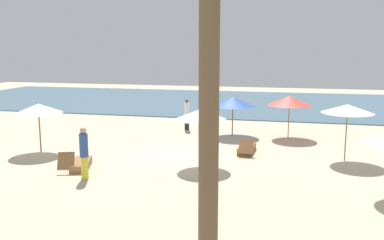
# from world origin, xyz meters

# --- Properties ---
(ground_plane) EXTENTS (60.00, 60.00, 0.00)m
(ground_plane) POSITION_xyz_m (0.00, 0.00, 0.00)
(ground_plane) COLOR beige
(ocean_water) EXTENTS (48.00, 16.00, 0.06)m
(ocean_water) POSITION_xyz_m (0.00, 17.00, 0.03)
(ocean_water) COLOR #476B7F
(ocean_water) RESTS_ON ground_plane
(umbrella_0) EXTENTS (1.98, 1.98, 2.07)m
(umbrella_0) POSITION_xyz_m (-5.95, -0.60, 1.87)
(umbrella_0) COLOR brown
(umbrella_0) RESTS_ON ground_plane
(umbrella_3) EXTENTS (1.89, 1.89, 2.16)m
(umbrella_3) POSITION_xyz_m (1.07, -1.11, 1.96)
(umbrella_3) COLOR brown
(umbrella_3) RESTS_ON ground_plane
(umbrella_4) EXTENTS (2.26, 2.26, 1.95)m
(umbrella_4) POSITION_xyz_m (1.50, 4.56, 1.72)
(umbrella_4) COLOR olive
(umbrella_4) RESTS_ON ground_plane
(umbrella_5) EXTENTS (2.09, 2.09, 2.06)m
(umbrella_5) POSITION_xyz_m (4.23, 4.67, 1.83)
(umbrella_5) COLOR olive
(umbrella_5) RESTS_ON ground_plane
(umbrella_7) EXTENTS (1.98, 1.98, 2.23)m
(umbrella_7) POSITION_xyz_m (6.41, 0.88, 2.06)
(umbrella_7) COLOR brown
(umbrella_7) RESTS_ON ground_plane
(lounger_0) EXTENTS (1.07, 1.74, 0.74)m
(lounger_0) POSITION_xyz_m (-3.18, -2.47, 0.17)
(lounger_0) COLOR olive
(lounger_0) RESTS_ON ground_plane
(lounger_2) EXTENTS (0.68, 1.71, 0.69)m
(lounger_2) POSITION_xyz_m (2.55, 1.26, 0.17)
(lounger_2) COLOR brown
(lounger_2) RESTS_ON ground_plane
(person_0) EXTENTS (0.40, 0.40, 1.77)m
(person_0) POSITION_xyz_m (-2.43, -3.51, 0.92)
(person_0) COLOR yellow
(person_0) RESTS_ON ground_plane
(person_1) EXTENTS (0.40, 0.40, 1.66)m
(person_1) POSITION_xyz_m (-1.05, 5.43, 0.85)
(person_1) COLOR #26262D
(person_1) RESTS_ON ground_plane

